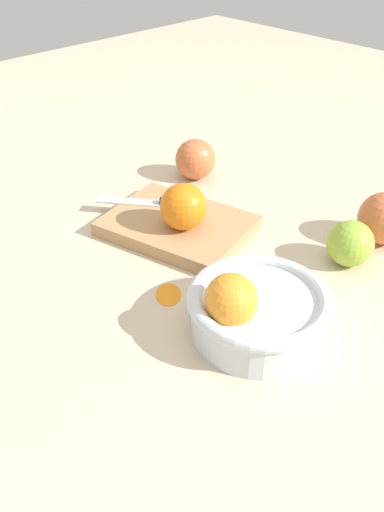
{
  "coord_description": "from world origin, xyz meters",
  "views": [
    {
      "loc": [
        -0.48,
        0.56,
        0.49
      ],
      "look_at": [
        -0.03,
        0.12,
        0.04
      ],
      "focal_mm": 38.44,
      "sensor_mm": 36.0,
      "label": 1
    }
  ],
  "objects_px": {
    "knife": "(154,202)",
    "apple_front_left_2": "(350,243)",
    "apple_front_left": "(384,218)",
    "apple_front_right": "(195,159)",
    "orange_on_board": "(183,207)",
    "cutting_board": "(178,226)",
    "bowl": "(253,309)"
  },
  "relations": [
    {
      "from": "knife",
      "to": "apple_front_left_2",
      "type": "bearing_deg",
      "value": -158.81
    },
    {
      "from": "apple_front_left",
      "to": "apple_front_right",
      "type": "bearing_deg",
      "value": 9.2
    },
    {
      "from": "orange_on_board",
      "to": "apple_front_left_2",
      "type": "distance_m",
      "value": 0.26
    },
    {
      "from": "apple_front_right",
      "to": "apple_front_left_2",
      "type": "distance_m",
      "value": 0.36
    },
    {
      "from": "cutting_board",
      "to": "knife",
      "type": "distance_m",
      "value": 0.07
    },
    {
      "from": "orange_on_board",
      "to": "cutting_board",
      "type": "bearing_deg",
      "value": -19.21
    },
    {
      "from": "bowl",
      "to": "orange_on_board",
      "type": "bearing_deg",
      "value": -21.85
    },
    {
      "from": "bowl",
      "to": "cutting_board",
      "type": "height_order",
      "value": "bowl"
    },
    {
      "from": "bowl",
      "to": "apple_front_left_2",
      "type": "bearing_deg",
      "value": -89.44
    },
    {
      "from": "cutting_board",
      "to": "apple_front_left_2",
      "type": "bearing_deg",
      "value": -152.7
    },
    {
      "from": "bowl",
      "to": "orange_on_board",
      "type": "height_order",
      "value": "bowl"
    },
    {
      "from": "bowl",
      "to": "apple_front_left",
      "type": "bearing_deg",
      "value": -90.03
    },
    {
      "from": "knife",
      "to": "apple_front_right",
      "type": "distance_m",
      "value": 0.16
    },
    {
      "from": "knife",
      "to": "bowl",
      "type": "bearing_deg",
      "value": 161.68
    },
    {
      "from": "bowl",
      "to": "apple_front_left_2",
      "type": "height_order",
      "value": "bowl"
    },
    {
      "from": "apple_front_right",
      "to": "apple_front_left_2",
      "type": "xyz_separation_m",
      "value": [
        -0.36,
        0.03,
        -0.0
      ]
    },
    {
      "from": "knife",
      "to": "orange_on_board",
      "type": "bearing_deg",
      "value": 171.18
    },
    {
      "from": "bowl",
      "to": "knife",
      "type": "height_order",
      "value": "bowl"
    },
    {
      "from": "cutting_board",
      "to": "orange_on_board",
      "type": "relative_size",
      "value": 3.05
    },
    {
      "from": "apple_front_left",
      "to": "apple_front_left_2",
      "type": "xyz_separation_m",
      "value": [
        0.0,
        0.09,
        -0.01
      ]
    },
    {
      "from": "apple_front_left_2",
      "to": "apple_front_left",
      "type": "bearing_deg",
      "value": -91.46
    },
    {
      "from": "knife",
      "to": "apple_front_left_2",
      "type": "height_order",
      "value": "apple_front_left_2"
    },
    {
      "from": "orange_on_board",
      "to": "apple_front_left",
      "type": "xyz_separation_m",
      "value": [
        -0.22,
        -0.22,
        -0.02
      ]
    },
    {
      "from": "orange_on_board",
      "to": "apple_front_left",
      "type": "bearing_deg",
      "value": -134.75
    },
    {
      "from": "apple_front_left",
      "to": "apple_front_left_2",
      "type": "height_order",
      "value": "apple_front_left"
    },
    {
      "from": "apple_front_right",
      "to": "cutting_board",
      "type": "bearing_deg",
      "value": 127.43
    },
    {
      "from": "cutting_board",
      "to": "orange_on_board",
      "type": "bearing_deg",
      "value": 160.79
    },
    {
      "from": "bowl",
      "to": "cutting_board",
      "type": "distance_m",
      "value": 0.26
    },
    {
      "from": "orange_on_board",
      "to": "apple_front_right",
      "type": "xyz_separation_m",
      "value": [
        0.14,
        -0.17,
        -0.02
      ]
    },
    {
      "from": "cutting_board",
      "to": "knife",
      "type": "relative_size",
      "value": 1.7
    },
    {
      "from": "bowl",
      "to": "apple_front_left_2",
      "type": "xyz_separation_m",
      "value": [
        0.0,
        -0.22,
        -0.01
      ]
    },
    {
      "from": "cutting_board",
      "to": "apple_front_right",
      "type": "xyz_separation_m",
      "value": [
        0.12,
        -0.16,
        0.03
      ]
    }
  ]
}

